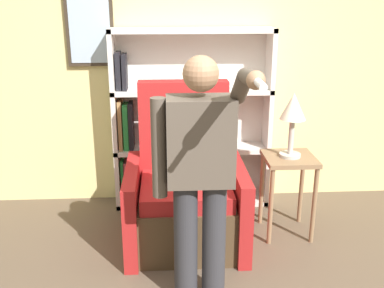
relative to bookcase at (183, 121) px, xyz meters
name	(u,v)px	position (x,y,z in m)	size (l,w,h in m)	color
wall_back	(202,53)	(0.18, 0.15, 0.60)	(8.00, 0.11, 2.80)	#DBCC84
bookcase	(183,121)	(0.00, 0.00, 0.00)	(1.42, 0.28, 1.63)	silver
armchair	(185,195)	(-0.01, -0.69, -0.42)	(0.92, 0.83, 1.25)	#4C3823
person_standing	(200,171)	(0.05, -1.46, 0.10)	(0.55, 0.78, 1.58)	#2D2D33
side_table	(289,173)	(0.83, -0.64, -0.27)	(0.40, 0.40, 0.68)	#846647
table_lamp	(293,112)	(0.83, -0.64, 0.24)	(0.20, 0.20, 0.51)	#B7B2A8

